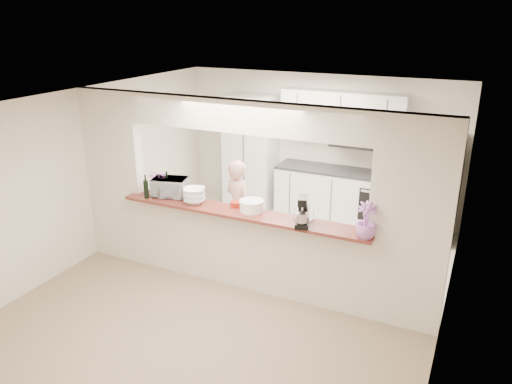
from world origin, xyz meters
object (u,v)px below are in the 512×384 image
Objects in this scene: stand_mixer at (302,213)px; person at (239,209)px; refrigerator at (434,189)px; toaster_oven at (170,187)px.

stand_mixer is 0.25× the size of person.
refrigerator is 3.06m from stand_mixer.
person is (-2.53, -1.85, -0.11)m from refrigerator.
refrigerator is 4.14m from toaster_oven.
person is at bearing -143.83° from refrigerator.
refrigerator is 4.59× the size of stand_mixer.
stand_mixer reaches higher than toaster_oven.
stand_mixer is 1.70m from person.
person reaches higher than stand_mixer.
refrigerator is at bearing -117.90° from person.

